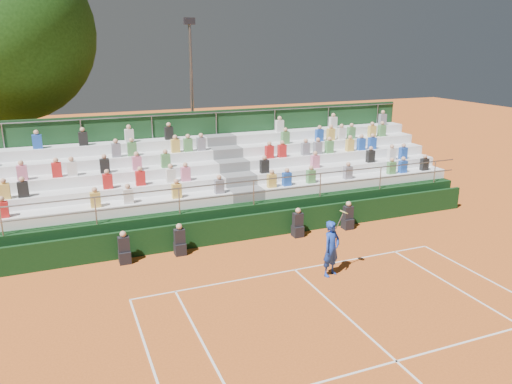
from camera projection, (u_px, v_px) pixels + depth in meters
name	position (u px, v px, depth m)	size (l,w,h in m)	color
ground	(295.00, 270.00, 16.87)	(90.00, 90.00, 0.00)	#C95D21
courtside_wall	(259.00, 226.00, 19.57)	(20.00, 0.15, 1.00)	black
line_officials	(244.00, 233.00, 18.89)	(9.43, 0.40, 1.19)	black
grandstand	(231.00, 190.00, 22.29)	(20.00, 5.20, 4.40)	black
tennis_player	(331.00, 248.00, 16.25)	(0.93, 0.67, 2.22)	#1739AD
tree_east	(3.00, 33.00, 22.87)	(8.24, 8.24, 11.99)	#331D12
floodlight_mast	(192.00, 88.00, 27.46)	(0.60, 0.25, 8.72)	gray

